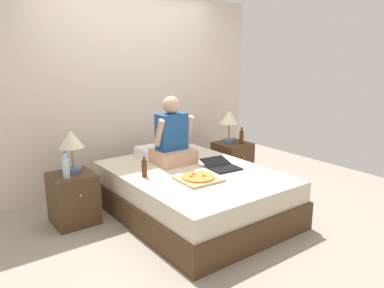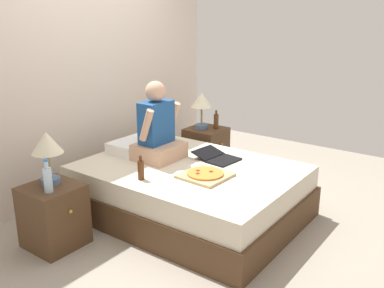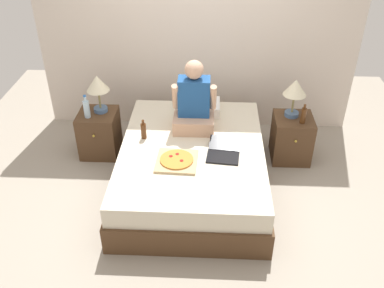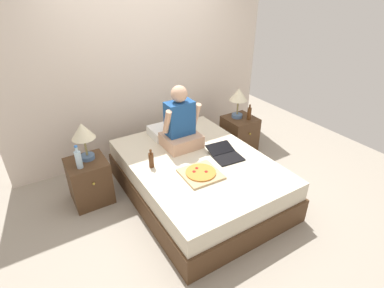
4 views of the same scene
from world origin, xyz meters
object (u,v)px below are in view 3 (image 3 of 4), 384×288
object	(u,v)px
nightstand_left	(99,133)
water_bottle	(87,108)
bed	(192,167)
lamp_on_right_nightstand	(295,90)
laptop	(223,153)
beer_bottle_on_bed	(144,131)
beer_bottle	(303,115)
pizza_box	(177,161)
lamp_on_left_nightstand	(98,86)
nightstand_right	(291,138)
person_seated	(194,104)

from	to	relation	value
nightstand_left	water_bottle	distance (m)	0.40
bed	lamp_on_right_nightstand	bearing A→B (deg)	30.10
laptop	beer_bottle_on_bed	bearing A→B (deg)	162.61
water_bottle	beer_bottle	world-z (taller)	water_bottle
nightstand_left	pizza_box	world-z (taller)	pizza_box
bed	lamp_on_left_nightstand	xyz separation A→B (m)	(-1.10, 0.64, 0.62)
beer_bottle_on_bed	lamp_on_right_nightstand	bearing A→B (deg)	16.98
beer_bottle	beer_bottle_on_bed	distance (m)	1.76
pizza_box	bed	bearing A→B (deg)	63.30
lamp_on_left_nightstand	beer_bottle	world-z (taller)	lamp_on_left_nightstand
lamp_on_left_nightstand	nightstand_right	world-z (taller)	lamp_on_left_nightstand
beer_bottle	laptop	world-z (taller)	beer_bottle
bed	pizza_box	xyz separation A→B (m)	(-0.14, -0.28, 0.28)
nightstand_left	water_bottle	size ratio (longest dim) A/B	1.96
lamp_on_right_nightstand	beer_bottle	size ratio (longest dim) A/B	1.96
beer_bottle	laptop	xyz separation A→B (m)	(-0.89, -0.61, -0.11)
nightstand_left	beer_bottle_on_bed	xyz separation A→B (m)	(0.61, -0.45, 0.33)
laptop	nightstand_right	bearing A→B (deg)	41.08
water_bottle	beer_bottle_on_bed	bearing A→B (deg)	-27.24
beer_bottle	pizza_box	size ratio (longest dim) A/B	0.55
lamp_on_right_nightstand	beer_bottle_on_bed	distance (m)	1.72
lamp_on_right_nightstand	pizza_box	distance (m)	1.59
bed	nightstand_left	world-z (taller)	nightstand_left
water_bottle	laptop	bearing A→B (deg)	-22.01
lamp_on_right_nightstand	beer_bottle_on_bed	xyz separation A→B (m)	(-1.63, -0.50, -0.27)
nightstand_right	pizza_box	distance (m)	1.57
laptop	beer_bottle_on_bed	distance (m)	0.89
pizza_box	lamp_on_left_nightstand	bearing A→B (deg)	136.17
nightstand_right	lamp_on_right_nightstand	bearing A→B (deg)	120.93
bed	nightstand_right	world-z (taller)	nightstand_right
bed	beer_bottle	world-z (taller)	beer_bottle
bed	beer_bottle	bearing A→B (deg)	22.17
bed	lamp_on_right_nightstand	xyz separation A→B (m)	(1.11, 0.64, 0.62)
nightstand_left	beer_bottle	size ratio (longest dim) A/B	2.36
nightstand_left	lamp_on_right_nightstand	size ratio (longest dim) A/B	1.20
nightstand_right	lamp_on_right_nightstand	size ratio (longest dim) A/B	1.20
nightstand_left	nightstand_right	world-z (taller)	same
nightstand_left	lamp_on_right_nightstand	xyz separation A→B (m)	(2.24, 0.05, 0.60)
water_bottle	lamp_on_right_nightstand	bearing A→B (deg)	3.45
beer_bottle	nightstand_right	bearing A→B (deg)	125.01
beer_bottle	pizza_box	distance (m)	1.56
laptop	bed	bearing A→B (deg)	159.51
lamp_on_left_nightstand	nightstand_right	distance (m)	2.31
beer_bottle	nightstand_left	bearing A→B (deg)	177.56
person_seated	nightstand_left	bearing A→B (deg)	170.27
bed	beer_bottle	xyz separation A→B (m)	(1.21, 0.49, 0.39)
pizza_box	nightstand_left	bearing A→B (deg)	138.93
water_bottle	beer_bottle	bearing A→B (deg)	-0.24
nightstand_left	laptop	size ratio (longest dim) A/B	1.22
beer_bottle	bed	bearing A→B (deg)	-157.83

